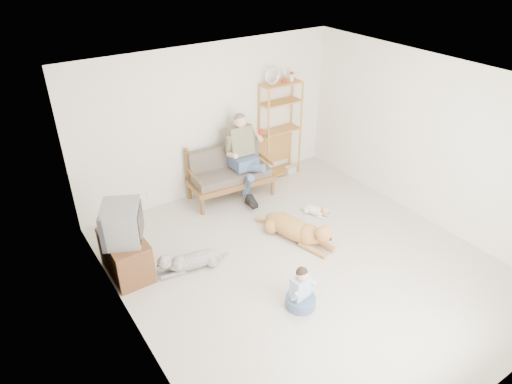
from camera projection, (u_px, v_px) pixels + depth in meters
floor at (305, 265)px, 6.73m from camera, size 5.50×5.50×0.00m
ceiling at (317, 86)px, 5.37m from camera, size 5.50×5.50×0.00m
wall_back at (210, 121)px, 8.02m from camera, size 5.00×0.00×5.00m
wall_front at (507, 311)px, 4.07m from camera, size 5.00×0.00×5.00m
wall_left at (128, 249)px, 4.85m from camera, size 0.00×5.50×5.50m
wall_right at (432, 142)px, 7.25m from camera, size 0.00×5.50×5.50m
loveseat at (229, 172)px, 8.24m from camera, size 1.56×0.83×0.95m
man at (246, 163)px, 8.05m from camera, size 0.59×0.84×1.37m
etagere at (280, 129)px, 8.75m from camera, size 0.83×0.36×2.17m
book_stack at (290, 169)px, 9.23m from camera, size 0.20×0.15×0.13m
tv_stand at (125, 255)px, 6.44m from camera, size 0.50×0.90×0.60m
crt_tv at (122, 223)px, 6.15m from camera, size 0.71×0.77×0.51m
wall_outlet at (151, 193)px, 7.94m from camera, size 0.12×0.02×0.08m
golden_retriever at (299, 230)px, 7.17m from camera, size 0.64×1.50×0.47m
shaggy_dog at (188, 261)px, 6.58m from camera, size 1.15×0.39×0.34m
terrier at (317, 211)px, 7.84m from camera, size 0.30×0.56×0.22m
child at (301, 292)px, 5.90m from camera, size 0.40×0.40×0.63m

